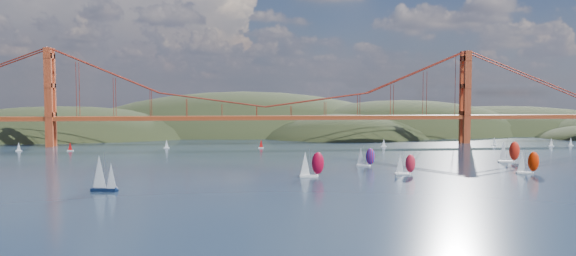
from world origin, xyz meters
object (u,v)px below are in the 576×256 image
Objects in this scene: racer_rwb at (365,157)px; racer_1 at (405,164)px; racer_3 at (509,151)px; sloop_navy at (103,174)px; racer_0 at (311,164)px; racer_2 at (527,162)px.

racer_1 is at bearing -50.17° from racer_rwb.
racer_1 is at bearing -144.25° from racer_3.
sloop_navy is 105.41m from racer_rwb.
racer_1 is 63.25m from racer_3.
racer_1 is 0.82× the size of racer_3.
racer_3 reaches higher than racer_0.
sloop_navy is 1.31× the size of racer_2.
racer_3 is 1.21× the size of racer_rwb.
racer_0 is at bearing -115.27° from racer_rwb.
racer_rwb reaches higher than racer_1.
racer_1 is at bearing -173.73° from racer_2.
racer_3 reaches higher than racer_1.
racer_3 is 64.79m from racer_rwb.
racer_rwb is (-54.98, 26.39, -0.40)m from racer_2.
racer_rwb is at bearing 44.36° from racer_0.
racer_0 is at bearing -153.10° from racer_3.
racer_1 is at bearing 26.07° from sloop_navy.
racer_0 is 37.16m from racer_rwb.
sloop_navy reaches higher than racer_3.
racer_0 is at bearing -171.62° from racer_1.
sloop_navy is at bearing -153.81° from racer_3.
racer_3 is (90.55, 32.75, 0.11)m from racer_0.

